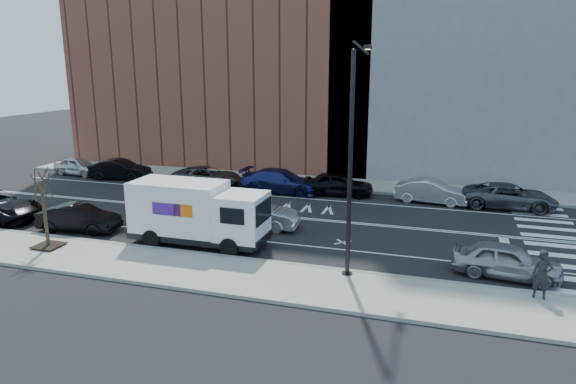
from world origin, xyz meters
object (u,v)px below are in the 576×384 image
Objects in this scene: driving_sedan at (255,214)px; far_parked_b at (120,170)px; near_parked_front at (507,260)px; fedex_van at (197,212)px; far_parked_a at (79,166)px; pedestrian at (542,274)px.

far_parked_b is at bearing 55.01° from driving_sedan.
near_parked_front is at bearing -108.96° from driving_sedan.
fedex_van reaches higher than far_parked_b.
near_parked_front reaches higher than far_parked_a.
fedex_van is 1.44× the size of driving_sedan.
near_parked_front is at bearing 0.78° from fedex_van.
far_parked_b is at bearing 74.15° from near_parked_front.
fedex_van is at bearing 147.37° from driving_sedan.
far_parked_b is 16.14m from driving_sedan.
far_parked_b is at bearing 137.41° from fedex_van.
far_parked_a is 0.97× the size of near_parked_front.
pedestrian is at bearing -107.38° from far_parked_a.
driving_sedan is (13.95, -8.11, 0.01)m from far_parked_b.
pedestrian is at bearing -147.48° from near_parked_front.
far_parked_b is 0.98× the size of driving_sedan.
far_parked_b reaches higher than near_parked_front.
fedex_van is 1.46× the size of far_parked_b.
fedex_van is 13.85m from near_parked_front.
driving_sedan is 12.51m from near_parked_front.
driving_sedan reaches higher than near_parked_front.
fedex_van reaches higher than driving_sedan.
near_parked_front is at bearing -119.27° from far_parked_b.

